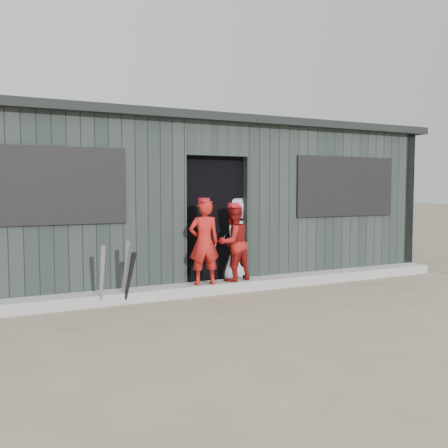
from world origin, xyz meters
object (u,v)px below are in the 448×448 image
player_red_right (233,243)px  player_grey_back (235,241)px  bat_left (102,277)px  bat_mid (126,272)px  dugout (181,202)px  bat_right (129,279)px  player_red_left (204,242)px

player_red_right → player_grey_back: 0.49m
bat_left → bat_mid: size_ratio=0.97×
dugout → player_red_right: bearing=-84.3°
bat_right → player_grey_back: (1.89, 0.68, 0.34)m
player_red_right → dugout: size_ratio=0.14×
bat_right → player_grey_back: player_grey_back is taller
bat_left → player_red_left: 1.54m
bat_mid → player_red_right: size_ratio=0.76×
player_red_left → bat_left: bearing=15.8°
dugout → player_red_left: bearing=-101.0°
player_red_right → player_red_left: bearing=-2.8°
bat_left → dugout: 2.82m
bat_left → bat_right: size_ratio=1.17×
bat_right → player_red_right: (1.64, 0.26, 0.36)m
player_grey_back → player_red_right: bearing=42.6°
bat_right → player_red_left: bearing=8.6°
bat_left → dugout: size_ratio=0.10×
player_grey_back → player_red_left: bearing=16.7°
bat_mid → player_red_right: bearing=6.7°
player_red_right → bat_right: bearing=-3.3°
bat_mid → bat_right: bearing=-62.6°
bat_mid → bat_left: bearing=-166.1°
bat_right → dugout: (1.48, 1.93, 0.93)m
bat_left → dugout: bearing=46.8°
dugout → bat_left: bearing=-133.2°
bat_left → player_red_left: player_red_left is taller
bat_right → dugout: dugout is taller
bat_right → player_red_left: 1.21m
bat_mid → player_red_left: 1.21m
player_red_left → player_grey_back: 0.91m
bat_mid → player_grey_back: 2.03m
bat_mid → bat_right: (0.03, -0.06, -0.07)m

